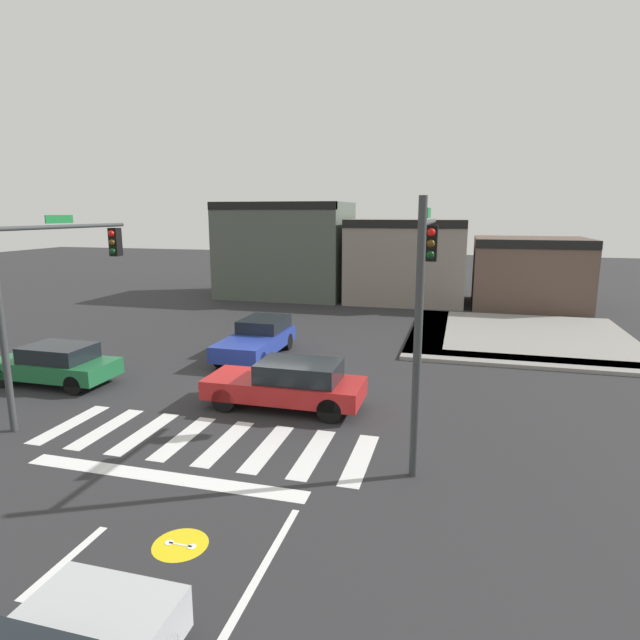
# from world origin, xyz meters

# --- Properties ---
(ground_plane) EXTENTS (120.00, 120.00, 0.00)m
(ground_plane) POSITION_xyz_m (0.00, 0.00, 0.00)
(ground_plane) COLOR #2B2B2D
(crosswalk_near) EXTENTS (8.71, 2.78, 0.01)m
(crosswalk_near) POSITION_xyz_m (-0.00, -4.50, 0.00)
(crosswalk_near) COLOR silver
(crosswalk_near) RESTS_ON ground_plane
(bike_detector_marking) EXTENTS (1.00, 1.00, 0.01)m
(bike_detector_marking) POSITION_xyz_m (1.65, -8.60, 0.00)
(bike_detector_marking) COLOR yellow
(bike_detector_marking) RESTS_ON ground_plane
(curb_corner_northeast) EXTENTS (10.00, 10.60, 0.15)m
(curb_corner_northeast) POSITION_xyz_m (8.49, 9.42, 0.07)
(curb_corner_northeast) COLOR gray
(curb_corner_northeast) RESTS_ON ground_plane
(storefront_row) EXTENTS (23.56, 6.59, 6.46)m
(storefront_row) POSITION_xyz_m (0.62, 19.10, 2.82)
(storefront_row) COLOR #4C564C
(storefront_row) RESTS_ON ground_plane
(traffic_signal_southeast) EXTENTS (0.32, 4.30, 6.13)m
(traffic_signal_southeast) POSITION_xyz_m (5.40, -3.51, 4.13)
(traffic_signal_southeast) COLOR #383A3D
(traffic_signal_southeast) RESTS_ON ground_plane
(traffic_signal_southwest) EXTENTS (0.32, 5.48, 5.87)m
(traffic_signal_southwest) POSITION_xyz_m (-5.22, -3.17, 4.05)
(traffic_signal_southwest) COLOR #383A3D
(traffic_signal_southwest) RESTS_ON ground_plane
(car_blue) EXTENTS (1.91, 4.65, 1.44)m
(car_blue) POSITION_xyz_m (-1.70, 3.53, 0.75)
(car_blue) COLOR #23389E
(car_blue) RESTS_ON ground_plane
(car_green) EXTENTS (4.20, 1.82, 1.37)m
(car_green) POSITION_xyz_m (-7.04, -1.62, 0.71)
(car_green) COLOR #1E6638
(car_green) RESTS_ON ground_plane
(car_red) EXTENTS (4.73, 1.84, 1.45)m
(car_red) POSITION_xyz_m (1.38, -1.69, 0.75)
(car_red) COLOR red
(car_red) RESTS_ON ground_plane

